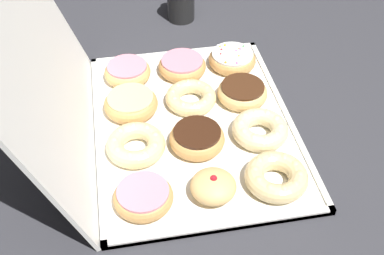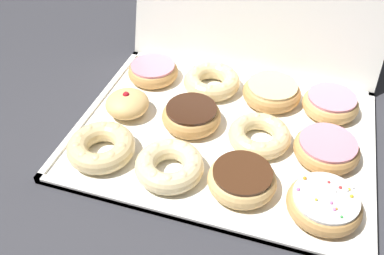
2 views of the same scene
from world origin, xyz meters
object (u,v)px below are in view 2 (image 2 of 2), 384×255
(cruller_donut_1, at_px, (170,165))
(pink_frosted_donut_8, at_px, (153,71))
(jelly_filled_donut_4, at_px, (128,103))
(cruller_donut_9, at_px, (212,81))
(pink_frosted_donut_11, at_px, (330,104))
(glazed_ring_donut_10, at_px, (272,92))
(donut_box, at_px, (223,134))
(chocolate_frosted_donut_5, at_px, (191,116))
(cruller_donut_6, at_px, (259,135))
(sprinkle_donut_3, at_px, (324,204))
(chocolate_frosted_donut_2, at_px, (242,179))
(cruller_donut_0, at_px, (101,147))
(pink_frosted_donut_7, at_px, (327,148))

(cruller_donut_1, relative_size, pink_frosted_donut_8, 1.07)
(jelly_filled_donut_4, bearing_deg, pink_frosted_donut_8, 88.51)
(cruller_donut_9, xyz_separation_m, pink_frosted_donut_11, (0.25, -0.00, 0.00))
(glazed_ring_donut_10, bearing_deg, donut_box, -118.31)
(cruller_donut_1, distance_m, chocolate_frosted_donut_5, 0.13)
(cruller_donut_6, bearing_deg, glazed_ring_donut_10, 90.13)
(donut_box, distance_m, chocolate_frosted_donut_5, 0.07)
(cruller_donut_1, bearing_deg, jelly_filled_donut_4, 135.94)
(cruller_donut_9, bearing_deg, cruller_donut_6, -46.58)
(cruller_donut_1, relative_size, sprinkle_donut_3, 1.02)
(cruller_donut_1, distance_m, chocolate_frosted_donut_2, 0.12)
(donut_box, bearing_deg, sprinkle_donut_3, -34.08)
(sprinkle_donut_3, bearing_deg, chocolate_frosted_donut_2, 176.24)
(cruller_donut_0, xyz_separation_m, sprinkle_donut_3, (0.39, -0.01, -0.00))
(chocolate_frosted_donut_2, distance_m, cruller_donut_6, 0.12)
(jelly_filled_donut_4, bearing_deg, cruller_donut_1, -44.06)
(pink_frosted_donut_7, bearing_deg, pink_frosted_donut_8, 160.51)
(jelly_filled_donut_4, distance_m, chocolate_frosted_donut_5, 0.13)
(pink_frosted_donut_7, distance_m, pink_frosted_donut_8, 0.41)
(chocolate_frosted_donut_2, distance_m, pink_frosted_donut_8, 0.36)
(pink_frosted_donut_8, distance_m, glazed_ring_donut_10, 0.26)
(cruller_donut_0, distance_m, pink_frosted_donut_11, 0.45)
(pink_frosted_donut_11, bearing_deg, jelly_filled_donut_4, -162.04)
(cruller_donut_0, relative_size, sprinkle_donut_3, 1.04)
(jelly_filled_donut_4, distance_m, glazed_ring_donut_10, 0.29)
(cruller_donut_0, height_order, cruller_donut_9, cruller_donut_0)
(jelly_filled_donut_4, height_order, pink_frosted_donut_11, jelly_filled_donut_4)
(chocolate_frosted_donut_2, height_order, chocolate_frosted_donut_5, chocolate_frosted_donut_5)
(jelly_filled_donut_4, relative_size, pink_frosted_donut_8, 0.78)
(chocolate_frosted_donut_2, bearing_deg, donut_box, 116.96)
(donut_box, bearing_deg, cruller_donut_1, -115.32)
(chocolate_frosted_donut_5, bearing_deg, chocolate_frosted_donut_2, -45.26)
(chocolate_frosted_donut_2, bearing_deg, cruller_donut_6, 86.47)
(donut_box, relative_size, chocolate_frosted_donut_2, 4.84)
(cruller_donut_0, bearing_deg, glazed_ring_donut_10, 43.97)
(sprinkle_donut_3, xyz_separation_m, cruller_donut_6, (-0.12, 0.13, -0.00))
(sprinkle_donut_3, distance_m, glazed_ring_donut_10, 0.29)
(cruller_donut_1, distance_m, jelly_filled_donut_4, 0.19)
(cruller_donut_9, distance_m, pink_frosted_donut_11, 0.25)
(cruller_donut_0, relative_size, chocolate_frosted_donut_2, 1.06)
(chocolate_frosted_donut_2, xyz_separation_m, glazed_ring_donut_10, (0.01, 0.25, -0.00))
(donut_box, height_order, glazed_ring_donut_10, glazed_ring_donut_10)
(chocolate_frosted_donut_2, bearing_deg, cruller_donut_1, -177.30)
(pink_frosted_donut_8, relative_size, cruller_donut_9, 0.92)
(pink_frosted_donut_11, bearing_deg, pink_frosted_donut_8, 179.59)
(donut_box, distance_m, pink_frosted_donut_11, 0.23)
(chocolate_frosted_donut_2, height_order, cruller_donut_9, chocolate_frosted_donut_2)
(jelly_filled_donut_4, distance_m, pink_frosted_donut_7, 0.39)
(donut_box, relative_size, sprinkle_donut_3, 4.73)
(cruller_donut_1, distance_m, glazed_ring_donut_10, 0.29)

